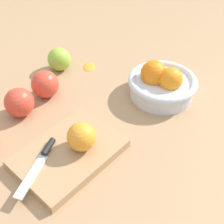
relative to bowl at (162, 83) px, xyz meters
The scene contains 9 objects.
ground_plane 0.22m from the bowl, 27.16° to the right, with size 2.40×2.40×0.00m, color tan.
bowl is the anchor object (origin of this frame).
cutting_board 0.32m from the bowl, ahead, with size 0.23×0.16×0.02m, color tan.
orange_on_board 0.29m from the bowl, ahead, with size 0.06×0.06×0.06m, color orange.
knife 0.38m from the bowl, 12.09° to the right, with size 0.15×0.07×0.01m.
apple_front_center 0.32m from the bowl, 52.76° to the right, with size 0.08×0.08×0.08m, color #D6422D.
apple_front_left 0.32m from the bowl, 76.18° to the right, with size 0.07×0.07×0.07m, color #8EB738.
apple_front_right_2 0.38m from the bowl, 41.19° to the right, with size 0.08×0.08×0.08m, color #D6422D.
citrus_peel 0.25m from the bowl, 86.39° to the right, with size 0.05×0.04×0.01m, color orange.
Camera 1 is at (0.41, 0.38, 0.53)m, focal length 47.86 mm.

